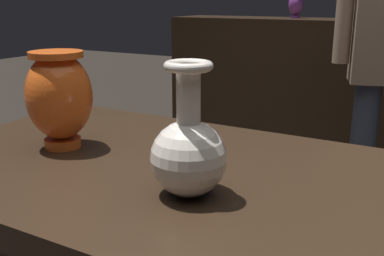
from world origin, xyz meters
TOP-DOWN VIEW (x-y plane):
  - back_display_shelf at (0.00, 2.20)m, footprint 2.60×0.40m
  - vase_centerpiece at (0.04, -0.10)m, footprint 0.13×0.13m
  - vase_tall_behind at (-0.32, -0.01)m, footprint 0.14×0.14m
  - shelf_vase_left at (-0.52, 2.26)m, footprint 0.09×0.09m
  - shelf_vase_center at (0.00, 2.18)m, footprint 0.07×0.07m

SIDE VIEW (x-z plane):
  - back_display_shelf at x=0.00m, z-range 0.00..0.99m
  - vase_centerpiece at x=0.04m, z-range 0.77..0.99m
  - vase_tall_behind at x=-0.32m, z-range 0.81..1.02m
  - shelf_vase_left at x=-0.52m, z-range 1.00..1.15m
  - shelf_vase_center at x=0.00m, z-range 0.99..1.19m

